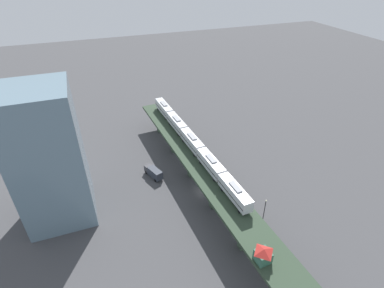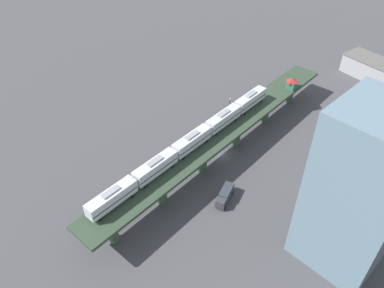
{
  "view_description": "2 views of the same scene",
  "coord_description": "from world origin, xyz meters",
  "px_view_note": "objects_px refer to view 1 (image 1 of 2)",
  "views": [
    {
      "loc": [
        25.97,
        61.28,
        59.91
      ],
      "look_at": [
        -0.63,
        -11.04,
        10.04
      ],
      "focal_mm": 28.0,
      "sensor_mm": 36.0,
      "label": 1
    },
    {
      "loc": [
        50.59,
        -61.29,
        69.13
      ],
      "look_at": [
        -0.63,
        -11.04,
        10.04
      ],
      "focal_mm": 35.0,
      "sensor_mm": 36.0,
      "label": 2
    }
  ],
  "objects_px": {
    "subway_train": "(192,141)",
    "office_tower": "(48,159)",
    "street_car_white": "(282,263)",
    "street_lamp": "(265,208)",
    "signal_hut": "(263,255)",
    "street_car_green": "(255,228)",
    "delivery_truck": "(154,172)",
    "street_car_red": "(214,168)"
  },
  "relations": [
    {
      "from": "subway_train",
      "to": "office_tower",
      "type": "height_order",
      "value": "office_tower"
    },
    {
      "from": "street_car_red",
      "to": "delivery_truck",
      "type": "distance_m",
      "value": 19.51
    },
    {
      "from": "street_lamp",
      "to": "street_car_green",
      "type": "bearing_deg",
      "value": 32.55
    },
    {
      "from": "street_car_green",
      "to": "delivery_truck",
      "type": "distance_m",
      "value": 35.4
    },
    {
      "from": "street_car_white",
      "to": "street_car_green",
      "type": "distance_m",
      "value": 10.97
    },
    {
      "from": "signal_hut",
      "to": "office_tower",
      "type": "relative_size",
      "value": 0.1
    },
    {
      "from": "street_car_red",
      "to": "street_car_green",
      "type": "relative_size",
      "value": 1.03
    },
    {
      "from": "delivery_truck",
      "to": "office_tower",
      "type": "bearing_deg",
      "value": 14.21
    },
    {
      "from": "signal_hut",
      "to": "street_lamp",
      "type": "height_order",
      "value": "signal_hut"
    },
    {
      "from": "street_lamp",
      "to": "office_tower",
      "type": "bearing_deg",
      "value": -22.99
    },
    {
      "from": "street_car_red",
      "to": "street_lamp",
      "type": "bearing_deg",
      "value": 98.57
    },
    {
      "from": "street_lamp",
      "to": "subway_train",
      "type": "bearing_deg",
      "value": -68.86
    },
    {
      "from": "street_lamp",
      "to": "office_tower",
      "type": "relative_size",
      "value": 0.19
    },
    {
      "from": "street_car_red",
      "to": "office_tower",
      "type": "bearing_deg",
      "value": 3.7
    },
    {
      "from": "subway_train",
      "to": "street_car_green",
      "type": "xyz_separation_m",
      "value": [
        -6.28,
        29.05,
        -10.14
      ]
    },
    {
      "from": "street_car_white",
      "to": "street_car_green",
      "type": "bearing_deg",
      "value": -86.36
    },
    {
      "from": "subway_train",
      "to": "street_car_red",
      "type": "relative_size",
      "value": 13.33
    },
    {
      "from": "delivery_truck",
      "to": "office_tower",
      "type": "distance_m",
      "value": 31.67
    },
    {
      "from": "street_car_red",
      "to": "delivery_truck",
      "type": "height_order",
      "value": "delivery_truck"
    },
    {
      "from": "signal_hut",
      "to": "street_car_red",
      "type": "bearing_deg",
      "value": -100.74
    },
    {
      "from": "street_car_red",
      "to": "street_lamp",
      "type": "relative_size",
      "value": 0.67
    },
    {
      "from": "subway_train",
      "to": "street_car_white",
      "type": "height_order",
      "value": "subway_train"
    },
    {
      "from": "signal_hut",
      "to": "street_car_red",
      "type": "height_order",
      "value": "signal_hut"
    },
    {
      "from": "street_car_white",
      "to": "office_tower",
      "type": "relative_size",
      "value": 0.13
    },
    {
      "from": "signal_hut",
      "to": "street_car_green",
      "type": "relative_size",
      "value": 0.75
    },
    {
      "from": "signal_hut",
      "to": "street_lamp",
      "type": "xyz_separation_m",
      "value": [
        -11.08,
        -15.81,
        -6.23
      ]
    },
    {
      "from": "street_car_green",
      "to": "street_car_red",
      "type": "bearing_deg",
      "value": -90.85
    },
    {
      "from": "subway_train",
      "to": "delivery_truck",
      "type": "distance_m",
      "value": 15.59
    },
    {
      "from": "signal_hut",
      "to": "subway_train",
      "type": "bearing_deg",
      "value": -91.13
    },
    {
      "from": "delivery_truck",
      "to": "street_lamp",
      "type": "height_order",
      "value": "street_lamp"
    },
    {
      "from": "subway_train",
      "to": "street_lamp",
      "type": "xyz_separation_m",
      "value": [
        -10.25,
        26.52,
        -6.97
      ]
    },
    {
      "from": "street_car_green",
      "to": "subway_train",
      "type": "bearing_deg",
      "value": -77.79
    },
    {
      "from": "street_car_red",
      "to": "delivery_truck",
      "type": "relative_size",
      "value": 0.62
    },
    {
      "from": "delivery_truck",
      "to": "office_tower",
      "type": "height_order",
      "value": "office_tower"
    },
    {
      "from": "street_car_white",
      "to": "street_car_green",
      "type": "relative_size",
      "value": 1.02
    },
    {
      "from": "street_lamp",
      "to": "signal_hut",
      "type": "bearing_deg",
      "value": 54.96
    },
    {
      "from": "street_car_green",
      "to": "office_tower",
      "type": "height_order",
      "value": "office_tower"
    },
    {
      "from": "street_car_white",
      "to": "street_lamp",
      "type": "distance_m",
      "value": 14.23
    },
    {
      "from": "street_lamp",
      "to": "office_tower",
      "type": "xyz_separation_m",
      "value": [
        49.07,
        -20.82,
        13.89
      ]
    },
    {
      "from": "street_car_red",
      "to": "street_car_green",
      "type": "xyz_separation_m",
      "value": [
        0.39,
        26.29,
        0.0
      ]
    },
    {
      "from": "subway_train",
      "to": "street_car_white",
      "type": "xyz_separation_m",
      "value": [
        -6.98,
        40.0,
        -10.14
      ]
    },
    {
      "from": "signal_hut",
      "to": "street_car_white",
      "type": "distance_m",
      "value": 12.44
    }
  ]
}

